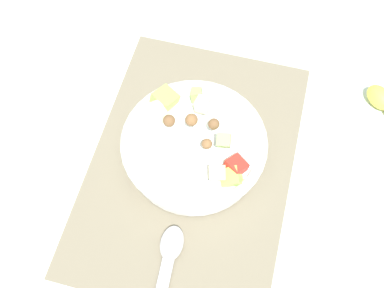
{
  "coord_description": "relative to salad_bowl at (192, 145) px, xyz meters",
  "views": [
    {
      "loc": [
        -0.34,
        -0.09,
        0.74
      ],
      "look_at": [
        0.02,
        0.0,
        0.04
      ],
      "focal_mm": 44.87,
      "sensor_mm": 36.0,
      "label": 1
    }
  ],
  "objects": [
    {
      "name": "ground_plane",
      "position": [
        -0.02,
        -0.0,
        -0.04
      ],
      "size": [
        2.4,
        2.4,
        0.0
      ],
      "primitive_type": "plane",
      "color": "silver"
    },
    {
      "name": "placemat",
      "position": [
        -0.02,
        -0.0,
        -0.03
      ],
      "size": [
        0.49,
        0.34,
        0.01
      ],
      "primitive_type": "cube",
      "color": "#756B56",
      "rests_on": "ground_plane"
    },
    {
      "name": "salad_bowl",
      "position": [
        0.0,
        0.0,
        0.0
      ],
      "size": [
        0.24,
        0.24,
        0.1
      ],
      "color": "white",
      "rests_on": "placemat"
    },
    {
      "name": "serving_spoon",
      "position": [
        -0.21,
        -0.01,
        -0.03
      ],
      "size": [
        0.24,
        0.04,
        0.01
      ],
      "color": "#B7B7BC",
      "rests_on": "placemat"
    }
  ]
}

